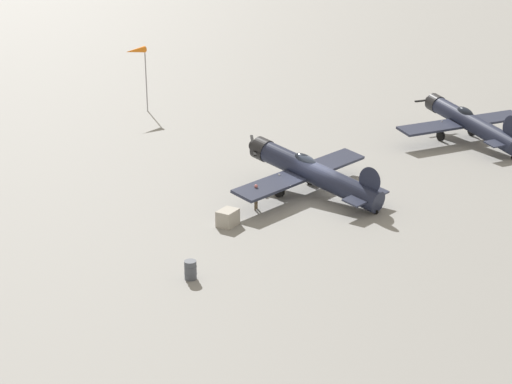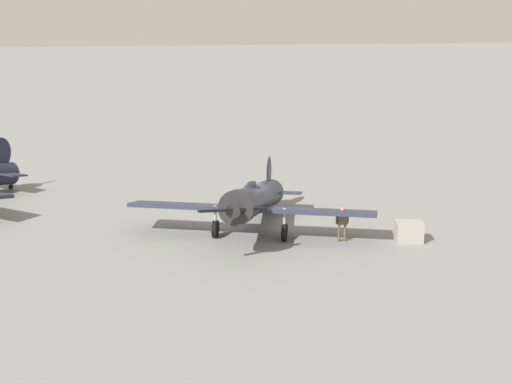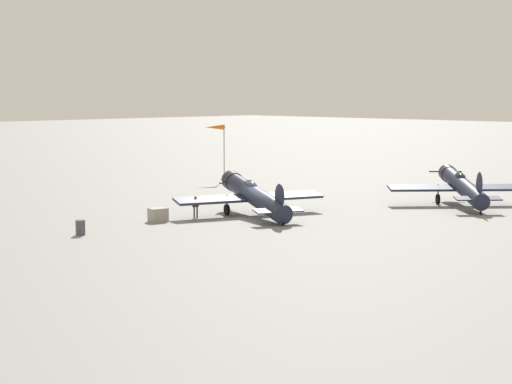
% 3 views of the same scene
% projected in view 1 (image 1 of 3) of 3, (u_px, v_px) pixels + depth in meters
% --- Properties ---
extents(ground_plane, '(400.00, 400.00, 0.00)m').
position_uv_depth(ground_plane, '(316.00, 197.00, 49.17)').
color(ground_plane, gray).
extents(airplane_foreground, '(10.25, 11.12, 2.97)m').
position_uv_depth(airplane_foreground, '(310.00, 172.00, 48.97)').
color(airplane_foreground, '#1E2338').
rests_on(airplane_foreground, ground_plane).
extents(airplane_mid_apron, '(9.49, 9.55, 3.20)m').
position_uv_depth(airplane_mid_apron, '(468.00, 122.00, 59.88)').
color(airplane_mid_apron, '#1E2338').
rests_on(airplane_mid_apron, ground_plane).
extents(ground_crew_mechanic, '(0.22, 0.61, 1.57)m').
position_uv_depth(ground_crew_mechanic, '(256.00, 194.00, 46.77)').
color(ground_crew_mechanic, brown).
rests_on(ground_crew_mechanic, ground_plane).
extents(equipment_crate, '(1.11, 1.34, 0.93)m').
position_uv_depth(equipment_crate, '(228.00, 218.00, 44.58)').
color(equipment_crate, '#9E998E').
rests_on(equipment_crate, ground_plane).
extents(fuel_drum, '(0.63, 0.63, 0.95)m').
position_uv_depth(fuel_drum, '(190.00, 270.00, 38.21)').
color(fuel_drum, '#474C56').
rests_on(fuel_drum, ground_plane).
extents(windsock_mast, '(1.32, 2.08, 5.72)m').
position_uv_depth(windsock_mast, '(136.00, 53.00, 67.04)').
color(windsock_mast, gray).
rests_on(windsock_mast, ground_plane).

